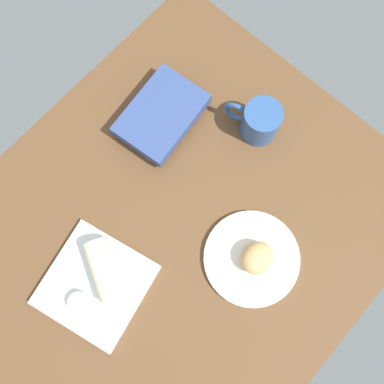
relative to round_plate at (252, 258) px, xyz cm
name	(u,v)px	position (x,y,z in cm)	size (l,w,h in cm)	color
dining_table	(170,237)	(-9.02, 17.96, -2.70)	(110.00, 90.00, 4.00)	brown
round_plate	(252,258)	(0.00, 0.00, 0.00)	(22.54, 22.54, 1.40)	silver
scone_pastry	(257,258)	(0.38, -0.61, 3.41)	(7.88, 6.93, 5.41)	tan
square_plate	(96,284)	(-28.66, 22.82, 0.10)	(22.13, 22.13, 1.60)	white
sauce_cup	(79,302)	(-33.62, 22.45, 2.14)	(4.69, 4.69, 2.31)	silver
breakfast_wrap	(104,270)	(-24.68, 23.11, 3.83)	(5.85, 5.85, 13.26)	beige
book_stack	(160,115)	(11.35, 39.80, 2.18)	(23.17, 17.38, 5.50)	#6B4C7A
coffee_mug	(259,121)	(25.76, 20.14, 4.36)	(9.27, 14.20, 9.90)	#2D518C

